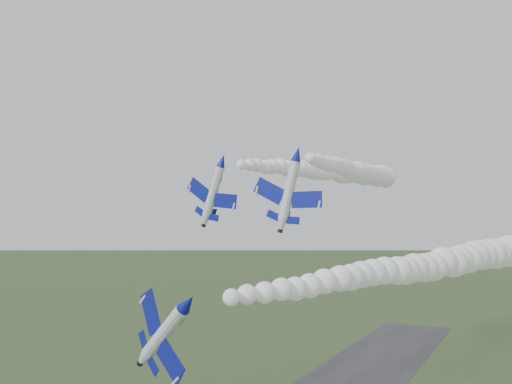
% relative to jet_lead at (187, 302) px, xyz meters
% --- Properties ---
extents(jet_lead, '(6.97, 11.90, 7.83)m').
position_rel_jet_lead_xyz_m(jet_lead, '(0.00, 0.00, 0.00)').
color(jet_lead, white).
extents(smoke_trail_jet_lead, '(32.65, 71.64, 5.57)m').
position_rel_jet_lead_xyz_m(smoke_trail_jet_lead, '(15.52, 36.95, 1.71)').
color(smoke_trail_jet_lead, silver).
extents(jet_pair_left, '(9.88, 12.42, 4.13)m').
position_rel_jet_lead_xyz_m(jet_pair_left, '(-14.78, 33.17, 18.11)').
color(jet_pair_left, white).
extents(smoke_trail_jet_pair_left, '(15.24, 72.07, 5.55)m').
position_rel_jet_lead_xyz_m(smoke_trail_jet_pair_left, '(-9.46, 71.52, 19.66)').
color(smoke_trail_jet_pair_left, silver).
extents(jet_pair_right, '(10.85, 13.40, 3.99)m').
position_rel_jet_lead_xyz_m(jet_pair_right, '(-1.87, 33.37, 18.44)').
color(jet_pair_right, white).
extents(smoke_trail_jet_pair_right, '(5.75, 53.37, 4.52)m').
position_rel_jet_lead_xyz_m(smoke_trail_jet_pair_right, '(-2.37, 63.70, 18.99)').
color(smoke_trail_jet_pair_right, silver).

